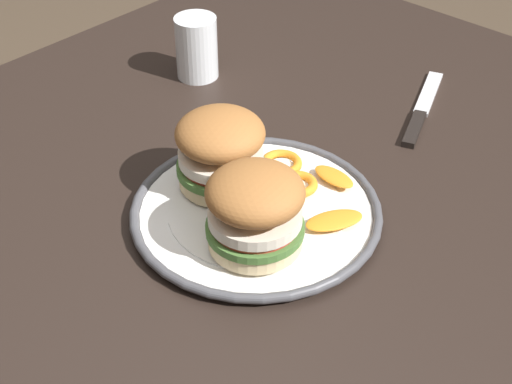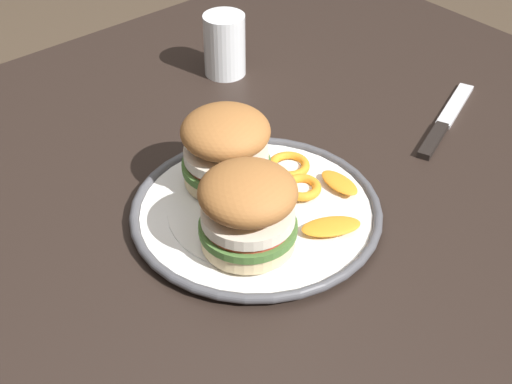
% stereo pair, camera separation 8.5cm
% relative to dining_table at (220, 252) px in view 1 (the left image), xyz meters
% --- Properties ---
extents(dining_table, '(1.38, 1.05, 0.70)m').
position_rel_dining_table_xyz_m(dining_table, '(0.00, 0.00, 0.00)').
color(dining_table, black).
rests_on(dining_table, ground).
extents(dinner_plate, '(0.31, 0.31, 0.02)m').
position_rel_dining_table_xyz_m(dinner_plate, '(0.02, -0.05, 0.09)').
color(dinner_plate, white).
rests_on(dinner_plate, dining_table).
extents(sandwich_half_left, '(0.15, 0.15, 0.10)m').
position_rel_dining_table_xyz_m(sandwich_half_left, '(-0.03, -0.09, 0.15)').
color(sandwich_half_left, beige).
rests_on(sandwich_half_left, dinner_plate).
extents(sandwich_half_right, '(0.14, 0.14, 0.10)m').
position_rel_dining_table_xyz_m(sandwich_half_right, '(0.02, 0.02, 0.15)').
color(sandwich_half_right, beige).
rests_on(sandwich_half_right, dinner_plate).
extents(orange_peel_curled, '(0.06, 0.06, 0.01)m').
position_rel_dining_table_xyz_m(orange_peel_curled, '(0.08, -0.07, 0.10)').
color(orange_peel_curled, orange).
rests_on(orange_peel_curled, dinner_plate).
extents(orange_peel_strip_long, '(0.03, 0.06, 0.01)m').
position_rel_dining_table_xyz_m(orange_peel_strip_long, '(0.12, -0.09, 0.10)').
color(orange_peel_strip_long, orange).
rests_on(orange_peel_strip_long, dinner_plate).
extents(orange_peel_strip_short, '(0.08, 0.07, 0.01)m').
position_rel_dining_table_xyz_m(orange_peel_strip_short, '(0.06, -0.14, 0.10)').
color(orange_peel_strip_short, orange).
rests_on(orange_peel_strip_short, dinner_plate).
extents(orange_peel_small_curl, '(0.08, 0.08, 0.01)m').
position_rel_dining_table_xyz_m(orange_peel_small_curl, '(0.10, -0.02, 0.10)').
color(orange_peel_small_curl, orange).
rests_on(orange_peel_small_curl, dinner_plate).
extents(drinking_glass, '(0.07, 0.07, 0.10)m').
position_rel_dining_table_xyz_m(drinking_glass, '(0.22, 0.26, 0.12)').
color(drinking_glass, white).
rests_on(drinking_glass, dining_table).
extents(table_knife, '(0.21, 0.10, 0.01)m').
position_rel_dining_table_xyz_m(table_knife, '(0.36, -0.07, 0.08)').
color(table_knife, silver).
rests_on(table_knife, dining_table).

